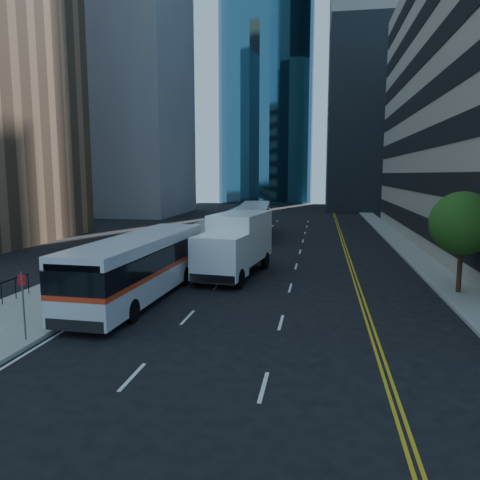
% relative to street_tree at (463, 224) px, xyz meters
% --- Properties ---
extents(ground, '(160.00, 160.00, 0.00)m').
position_rel_street_tree_xyz_m(ground, '(-9.00, -8.00, -3.64)').
color(ground, black).
rests_on(ground, ground).
extents(sidewalk_west, '(5.00, 90.00, 0.15)m').
position_rel_street_tree_xyz_m(sidewalk_west, '(-19.50, 17.00, -3.57)').
color(sidewalk_west, gray).
rests_on(sidewalk_west, ground).
extents(sidewalk_east, '(2.00, 90.00, 0.15)m').
position_rel_street_tree_xyz_m(sidewalk_east, '(-0.00, 17.00, -3.57)').
color(sidewalk_east, gray).
rests_on(sidewalk_east, ground).
extents(office_tower_north, '(30.00, 28.00, 60.00)m').
position_rel_street_tree_xyz_m(office_tower_north, '(9.00, 64.00, 26.36)').
color(office_tower_north, gray).
rests_on(office_tower_north, ground).
extents(glass_tower, '(20.00, 20.00, 80.00)m').
position_rel_street_tree_xyz_m(glass_tower, '(-19.00, 77.00, 36.36)').
color(glass_tower, '#29556E').
rests_on(glass_tower, ground).
extents(midrise_west, '(18.00, 18.00, 35.00)m').
position_rel_street_tree_xyz_m(midrise_west, '(-37.00, 44.00, 13.86)').
color(midrise_west, gray).
rests_on(midrise_west, ground).
extents(street_tree, '(3.20, 3.20, 5.10)m').
position_rel_street_tree_xyz_m(street_tree, '(0.00, 0.00, 0.00)').
color(street_tree, '#332114').
rests_on(street_tree, sidewalk_east).
extents(bus_front, '(3.07, 12.03, 3.08)m').
position_rel_street_tree_xyz_m(bus_front, '(-15.60, -3.43, -1.96)').
color(bus_front, silver).
rests_on(bus_front, ground).
extents(bus_rear, '(3.76, 12.47, 3.17)m').
position_rel_street_tree_xyz_m(bus_rear, '(-13.30, 20.29, -1.91)').
color(bus_rear, silver).
rests_on(bus_rear, ground).
extents(box_truck, '(3.67, 8.03, 3.70)m').
position_rel_street_tree_xyz_m(box_truck, '(-11.98, 2.63, -1.69)').
color(box_truck, white).
rests_on(box_truck, ground).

